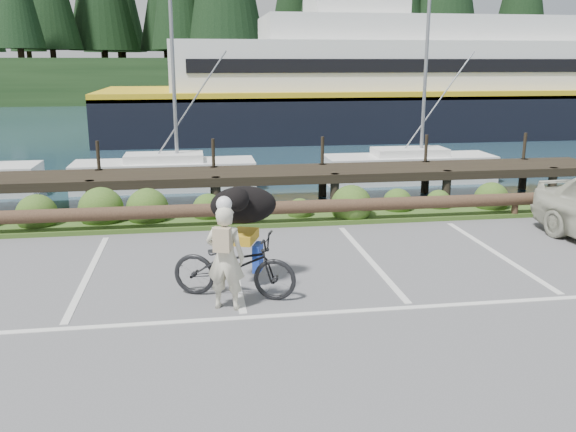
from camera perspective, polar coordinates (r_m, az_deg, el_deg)
name	(u,v)px	position (r m, az deg, el deg)	size (l,w,h in m)	color
ground	(242,308)	(9.55, -4.32, -8.54)	(72.00, 72.00, 0.00)	#565659
harbor_backdrop	(201,88)	(87.33, -8.16, 11.77)	(170.00, 160.00, 30.00)	#19303E
vegetation_strip	(225,219)	(14.56, -5.95, -0.28)	(34.00, 1.60, 0.10)	#3D5B21
log_rail	(226,229)	(13.90, -5.80, -1.20)	(32.00, 0.30, 0.60)	#443021
bicycle	(234,266)	(9.79, -5.06, -4.64)	(0.70, 2.02, 1.06)	black
cyclist	(225,258)	(9.27, -5.87, -3.90)	(0.59, 0.39, 1.63)	beige
dog	(243,205)	(10.16, -4.19, 1.05)	(1.10, 0.54, 0.63)	black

